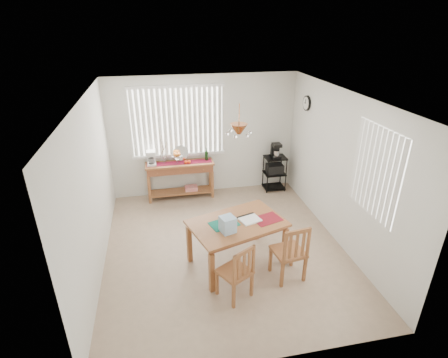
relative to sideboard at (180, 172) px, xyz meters
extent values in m
cube|color=tan|center=(0.56, -2.03, -0.62)|extent=(4.00, 4.50, 0.01)
cube|color=silver|center=(0.56, 0.27, 0.69)|extent=(4.00, 0.10, 2.60)
cube|color=silver|center=(0.56, -4.33, 0.69)|extent=(4.00, 0.10, 2.60)
cube|color=silver|center=(-1.49, -2.03, 0.69)|extent=(0.10, 4.50, 2.60)
cube|color=silver|center=(2.61, -2.03, 0.69)|extent=(0.10, 4.50, 2.60)
cube|color=white|center=(0.56, -2.03, 2.04)|extent=(4.00, 4.50, 0.10)
cube|color=white|center=(0.01, 0.22, 1.04)|extent=(1.90, 0.01, 1.40)
cube|color=white|center=(-0.89, 0.21, 1.04)|extent=(0.07, 0.03, 1.40)
cube|color=white|center=(-0.78, 0.21, 1.04)|extent=(0.07, 0.03, 1.40)
cube|color=white|center=(-0.68, 0.21, 1.04)|extent=(0.07, 0.03, 1.40)
cube|color=white|center=(-0.57, 0.21, 1.04)|extent=(0.07, 0.03, 1.40)
cube|color=white|center=(-0.46, 0.21, 1.04)|extent=(0.07, 0.03, 1.40)
cube|color=white|center=(-0.36, 0.21, 1.04)|extent=(0.07, 0.03, 1.40)
cube|color=white|center=(-0.25, 0.21, 1.04)|extent=(0.07, 0.03, 1.40)
cube|color=white|center=(-0.15, 0.21, 1.04)|extent=(0.07, 0.03, 1.40)
cube|color=white|center=(-0.04, 0.21, 1.04)|extent=(0.07, 0.03, 1.40)
cube|color=white|center=(0.06, 0.21, 1.04)|extent=(0.07, 0.03, 1.40)
cube|color=white|center=(0.17, 0.21, 1.04)|extent=(0.07, 0.03, 1.40)
cube|color=white|center=(0.27, 0.21, 1.04)|extent=(0.07, 0.03, 1.40)
cube|color=white|center=(0.38, 0.21, 1.04)|extent=(0.07, 0.03, 1.40)
cube|color=white|center=(0.49, 0.21, 1.04)|extent=(0.07, 0.03, 1.40)
cube|color=white|center=(0.59, 0.21, 1.04)|extent=(0.07, 0.03, 1.40)
cube|color=white|center=(0.70, 0.21, 1.04)|extent=(0.07, 0.03, 1.40)
cube|color=white|center=(0.80, 0.21, 1.04)|extent=(0.07, 0.03, 1.40)
cube|color=white|center=(0.91, 0.21, 1.04)|extent=(0.07, 0.03, 1.40)
cube|color=white|center=(0.01, 0.19, 0.31)|extent=(1.98, 0.06, 0.06)
cube|color=white|center=(0.01, 0.19, 1.77)|extent=(1.98, 0.06, 0.06)
cube|color=white|center=(2.56, -2.93, 1.04)|extent=(0.01, 1.10, 1.30)
cube|color=white|center=(2.55, -3.42, 1.04)|extent=(0.03, 0.07, 1.30)
cube|color=white|center=(2.55, -3.31, 1.04)|extent=(0.03, 0.07, 1.30)
cube|color=white|center=(2.55, -3.20, 1.04)|extent=(0.03, 0.07, 1.30)
cube|color=white|center=(2.55, -3.09, 1.04)|extent=(0.03, 0.07, 1.30)
cube|color=white|center=(2.55, -2.98, 1.04)|extent=(0.03, 0.07, 1.30)
cube|color=white|center=(2.55, -2.87, 1.04)|extent=(0.03, 0.07, 1.30)
cube|color=white|center=(2.55, -2.76, 1.04)|extent=(0.03, 0.07, 1.30)
cube|color=white|center=(2.55, -2.65, 1.04)|extent=(0.03, 0.07, 1.30)
cube|color=white|center=(2.55, -2.54, 1.04)|extent=(0.03, 0.07, 1.30)
cube|color=white|center=(2.55, -2.43, 1.04)|extent=(0.03, 0.07, 1.30)
cylinder|color=black|center=(2.54, -0.48, 1.47)|extent=(0.04, 0.30, 0.30)
cylinder|color=white|center=(2.51, -0.48, 1.47)|extent=(0.01, 0.25, 0.25)
cylinder|color=#965329|center=(0.67, -2.45, 1.82)|extent=(0.01, 0.01, 0.34)
cone|color=#965329|center=(0.67, -2.45, 1.64)|extent=(0.24, 0.24, 0.14)
sphere|color=white|center=(0.83, -2.45, 1.58)|extent=(0.05, 0.05, 0.05)
sphere|color=white|center=(0.75, -2.31, 1.58)|extent=(0.05, 0.05, 0.05)
sphere|color=white|center=(0.59, -2.31, 1.58)|extent=(0.05, 0.05, 0.05)
sphere|color=white|center=(0.51, -2.45, 1.58)|extent=(0.05, 0.05, 0.05)
sphere|color=white|center=(0.59, -2.59, 1.58)|extent=(0.05, 0.05, 0.05)
sphere|color=white|center=(0.75, -2.59, 1.58)|extent=(0.05, 0.05, 0.05)
cube|color=#995D33|center=(-0.01, 0.00, 0.18)|extent=(1.45, 0.41, 0.04)
cube|color=brown|center=(-0.01, 0.00, 0.09)|extent=(1.39, 0.37, 0.14)
cube|color=#995D33|center=(-0.69, -0.16, -0.30)|extent=(0.05, 0.05, 0.62)
cube|color=#995D33|center=(0.67, -0.16, -0.30)|extent=(0.05, 0.05, 0.62)
cube|color=#995D33|center=(-0.69, 0.16, -0.30)|extent=(0.05, 0.05, 0.62)
cube|color=#995D33|center=(0.67, 0.16, -0.30)|extent=(0.05, 0.05, 0.62)
cube|color=#995D33|center=(-0.01, 0.00, -0.47)|extent=(1.34, 0.35, 0.03)
cube|color=red|center=(0.22, 0.00, -0.42)|extent=(0.27, 0.20, 0.09)
cube|color=maroon|center=(-0.01, 0.00, 0.21)|extent=(1.37, 0.22, 0.01)
cube|color=white|center=(-0.59, 0.00, 0.23)|extent=(0.18, 0.22, 0.05)
cube|color=white|center=(-0.59, 0.07, 0.34)|extent=(0.18, 0.07, 0.27)
cube|color=white|center=(-0.59, -0.02, 0.49)|extent=(0.18, 0.20, 0.06)
cylinder|color=white|center=(-0.59, -0.03, 0.31)|extent=(0.12, 0.12, 0.12)
cylinder|color=white|center=(-0.05, -0.02, 0.25)|extent=(0.05, 0.05, 0.09)
cone|color=white|center=(-0.05, -0.02, 0.33)|extent=(0.23, 0.23, 0.08)
sphere|color=red|center=(-0.01, -0.02, 0.41)|extent=(0.07, 0.07, 0.07)
sphere|color=red|center=(-0.03, 0.02, 0.41)|extent=(0.07, 0.07, 0.07)
sphere|color=red|center=(-0.08, 0.02, 0.41)|extent=(0.07, 0.07, 0.07)
sphere|color=red|center=(-0.10, -0.02, 0.41)|extent=(0.07, 0.07, 0.07)
sphere|color=red|center=(-0.08, -0.06, 0.41)|extent=(0.07, 0.07, 0.07)
sphere|color=red|center=(-0.03, -0.06, 0.41)|extent=(0.07, 0.07, 0.07)
sphere|color=#F03B0C|center=(0.12, -0.07, 0.24)|extent=(0.07, 0.07, 0.07)
sphere|color=#F03B0C|center=(0.19, -0.07, 0.24)|extent=(0.07, 0.07, 0.07)
cylinder|color=silver|center=(0.04, 0.16, 0.37)|extent=(0.33, 0.08, 0.32)
cylinder|color=white|center=(-0.33, 0.05, 0.27)|extent=(0.07, 0.07, 0.13)
cylinder|color=#4C3823|center=(-0.33, 0.05, 0.53)|extent=(0.08, 0.04, 0.40)
cylinder|color=#4C3823|center=(-0.33, 0.05, 0.56)|extent=(0.12, 0.05, 0.44)
cylinder|color=#4C3823|center=(-0.33, 0.05, 0.51)|extent=(0.16, 0.07, 0.33)
cylinder|color=#4C3823|center=(-0.33, 0.05, 0.58)|extent=(0.05, 0.02, 0.50)
cylinder|color=#4C3823|center=(-0.33, 0.05, 0.50)|extent=(0.20, 0.09, 0.28)
cylinder|color=black|center=(0.58, 0.05, 0.31)|extent=(0.07, 0.07, 0.21)
cylinder|color=black|center=(0.58, 0.05, 0.45)|extent=(0.03, 0.03, 0.07)
cylinder|color=black|center=(1.91, -0.20, -0.21)|extent=(0.02, 0.02, 0.79)
cylinder|color=black|center=(2.34, -0.20, -0.21)|extent=(0.02, 0.02, 0.79)
cylinder|color=black|center=(1.91, 0.14, -0.21)|extent=(0.02, 0.02, 0.79)
cylinder|color=black|center=(2.34, 0.14, -0.21)|extent=(0.02, 0.02, 0.79)
cube|color=black|center=(2.12, -0.03, 0.17)|extent=(0.47, 0.37, 0.03)
cube|color=black|center=(2.12, -0.03, -0.21)|extent=(0.47, 0.37, 0.02)
cube|color=black|center=(2.12, -0.03, -0.55)|extent=(0.47, 0.37, 0.02)
cube|color=black|center=(2.12, -0.03, -0.10)|extent=(0.36, 0.28, 0.21)
cube|color=black|center=(2.12, -0.05, 0.21)|extent=(0.19, 0.22, 0.05)
cube|color=black|center=(2.12, 0.03, 0.32)|extent=(0.19, 0.07, 0.28)
cube|color=black|center=(2.12, -0.05, 0.48)|extent=(0.19, 0.21, 0.07)
cylinder|color=silver|center=(2.12, -0.05, 0.29)|extent=(0.12, 0.12, 0.12)
cube|color=#995D33|center=(0.67, -2.45, 0.13)|extent=(1.63, 1.30, 0.04)
cube|color=brown|center=(0.67, -2.45, 0.08)|extent=(1.50, 1.17, 0.06)
cube|color=#995D33|center=(0.17, -3.03, -0.28)|extent=(0.09, 0.09, 0.66)
cube|color=#995D33|center=(1.41, -2.64, -0.28)|extent=(0.09, 0.09, 0.66)
cube|color=#995D33|center=(-0.07, -2.27, -0.28)|extent=(0.09, 0.09, 0.66)
cube|color=#995D33|center=(1.17, -1.88, -0.28)|extent=(0.09, 0.09, 0.66)
cube|color=#136B57|center=(0.46, -2.47, 0.15)|extent=(0.50, 0.42, 0.01)
cube|color=maroon|center=(1.15, -2.46, 0.15)|extent=(0.50, 0.42, 0.01)
cube|color=white|center=(0.88, -2.44, 0.16)|extent=(0.36, 0.32, 0.03)
cube|color=black|center=(0.84, -2.31, 0.17)|extent=(0.30, 0.12, 0.03)
cube|color=#99BEDE|center=(0.48, -2.67, 0.27)|extent=(0.25, 0.25, 0.24)
cube|color=#995D33|center=(0.47, -3.17, -0.19)|extent=(0.56, 0.56, 0.04)
cube|color=#995D33|center=(0.53, -2.93, -0.41)|extent=(0.05, 0.05, 0.40)
cube|color=#995D33|center=(0.23, -3.10, -0.41)|extent=(0.05, 0.05, 0.40)
cube|color=#995D33|center=(0.71, -3.23, -0.41)|extent=(0.05, 0.05, 0.40)
cube|color=#995D33|center=(0.41, -3.40, -0.41)|extent=(0.05, 0.05, 0.40)
cube|color=#995D33|center=(0.71, -3.24, 0.05)|extent=(0.05, 0.05, 0.45)
cube|color=#995D33|center=(0.41, -3.41, 0.05)|extent=(0.05, 0.05, 0.45)
cube|color=#995D33|center=(0.56, -3.33, 0.24)|extent=(0.33, 0.21, 0.06)
cube|color=#995D33|center=(0.65, -3.28, 0.03)|extent=(0.04, 0.04, 0.36)
cube|color=#995D33|center=(0.56, -3.33, 0.03)|extent=(0.04, 0.04, 0.36)
cube|color=#995D33|center=(0.48, -3.37, 0.03)|extent=(0.04, 0.04, 0.36)
cube|color=#995D33|center=(1.35, -2.93, -0.16)|extent=(0.50, 0.50, 0.04)
cube|color=#995D33|center=(1.51, -2.71, -0.39)|extent=(0.05, 0.05, 0.43)
cube|color=#995D33|center=(1.14, -2.77, -0.39)|extent=(0.05, 0.05, 0.43)
cube|color=#995D33|center=(1.57, -3.09, -0.39)|extent=(0.05, 0.05, 0.43)
cube|color=#995D33|center=(1.19, -3.14, -0.39)|extent=(0.05, 0.05, 0.43)
cube|color=#995D33|center=(1.57, -3.10, 0.11)|extent=(0.04, 0.04, 0.48)
cube|color=#995D33|center=(1.19, -3.15, 0.11)|extent=(0.04, 0.04, 0.48)
cube|color=#995D33|center=(1.38, -3.13, 0.32)|extent=(0.40, 0.09, 0.06)
cube|color=#995D33|center=(1.49, -3.11, 0.08)|extent=(0.04, 0.03, 0.39)
cube|color=#995D33|center=(1.38, -3.13, 0.08)|extent=(0.04, 0.03, 0.39)
cube|color=#995D33|center=(1.28, -3.14, 0.08)|extent=(0.04, 0.03, 0.39)
camera|label=1|loc=(-0.43, -6.92, 3.03)|focal=28.00mm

